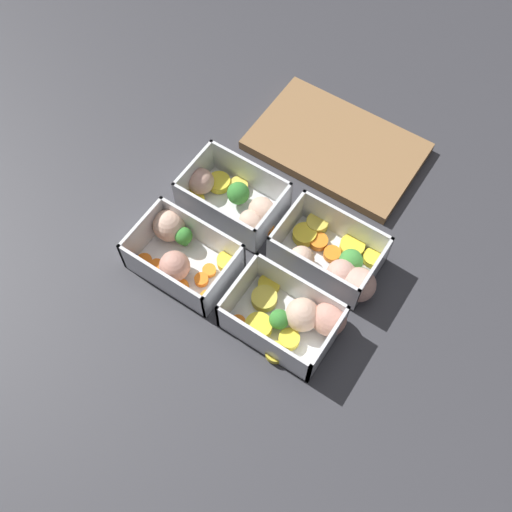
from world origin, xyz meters
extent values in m
plane|color=#38383D|center=(0.00, 0.00, 0.00)|extent=(4.00, 4.00, 0.00)
cube|color=white|center=(-0.09, -0.07, 0.00)|extent=(0.15, 0.10, 0.00)
cube|color=white|center=(-0.09, -0.12, 0.03)|extent=(0.15, 0.01, 0.07)
cube|color=white|center=(-0.09, -0.02, 0.03)|extent=(0.15, 0.01, 0.07)
cube|color=white|center=(-0.16, -0.07, 0.03)|extent=(0.01, 0.10, 0.07)
cube|color=white|center=(-0.01, -0.07, 0.03)|extent=(0.01, 0.10, 0.07)
cylinder|color=#49883F|center=(-0.11, -0.03, 0.01)|extent=(0.01, 0.01, 0.01)
sphere|color=#388433|center=(-0.11, -0.03, 0.03)|extent=(0.03, 0.03, 0.03)
cylinder|color=orange|center=(-0.05, -0.07, 0.01)|extent=(0.03, 0.03, 0.01)
sphere|color=tan|center=(-0.09, -0.08, 0.03)|extent=(0.06, 0.06, 0.05)
cylinder|color=orange|center=(-0.07, -0.10, 0.01)|extent=(0.03, 0.03, 0.01)
cylinder|color=orange|center=(-0.12, -0.09, 0.01)|extent=(0.03, 0.03, 0.01)
cylinder|color=orange|center=(-0.14, -0.10, 0.01)|extent=(0.03, 0.03, 0.01)
cylinder|color=orange|center=(-0.05, -0.05, 0.01)|extent=(0.02, 0.02, 0.01)
cylinder|color=yellow|center=(-0.03, -0.03, 0.01)|extent=(0.05, 0.05, 0.01)
sphere|color=beige|center=(-0.14, -0.03, 0.03)|extent=(0.07, 0.07, 0.05)
cylinder|color=orange|center=(-0.02, -0.09, 0.01)|extent=(0.03, 0.03, 0.01)
cube|color=white|center=(0.09, -0.07, 0.00)|extent=(0.15, 0.10, 0.00)
cube|color=white|center=(0.09, -0.12, 0.03)|extent=(0.15, 0.01, 0.07)
cube|color=white|center=(0.09, -0.02, 0.03)|extent=(0.15, 0.01, 0.07)
cube|color=white|center=(0.01, -0.07, 0.03)|extent=(0.01, 0.10, 0.07)
cube|color=white|center=(0.16, -0.07, 0.03)|extent=(0.01, 0.10, 0.07)
cylinder|color=yellow|center=(0.11, -0.08, 0.01)|extent=(0.04, 0.04, 0.01)
sphere|color=beige|center=(0.11, -0.05, 0.03)|extent=(0.06, 0.06, 0.05)
cylinder|color=orange|center=(0.04, -0.10, 0.01)|extent=(0.03, 0.03, 0.01)
cylinder|color=#DBC647|center=(0.05, -0.05, 0.01)|extent=(0.04, 0.04, 0.02)
sphere|color=tan|center=(0.14, -0.03, 0.03)|extent=(0.06, 0.06, 0.05)
cylinder|color=yellow|center=(0.06, -0.09, 0.01)|extent=(0.06, 0.06, 0.02)
cylinder|color=#49883F|center=(0.09, -0.07, 0.01)|extent=(0.01, 0.01, 0.01)
sphere|color=#388433|center=(0.09, -0.07, 0.03)|extent=(0.03, 0.03, 0.03)
cylinder|color=yellow|center=(0.11, -0.11, 0.01)|extent=(0.04, 0.04, 0.01)
cylinder|color=yellow|center=(0.04, -0.02, 0.01)|extent=(0.04, 0.04, 0.01)
cube|color=white|center=(-0.09, 0.07, 0.00)|extent=(0.15, 0.10, 0.00)
cube|color=white|center=(-0.09, 0.02, 0.03)|extent=(0.15, 0.01, 0.07)
cube|color=white|center=(-0.09, 0.12, 0.03)|extent=(0.15, 0.01, 0.07)
cube|color=white|center=(-0.16, 0.07, 0.03)|extent=(0.01, 0.10, 0.07)
cube|color=white|center=(-0.01, 0.07, 0.03)|extent=(0.01, 0.10, 0.07)
cylinder|color=orange|center=(-0.02, 0.06, 0.01)|extent=(0.04, 0.04, 0.01)
sphere|color=beige|center=(-0.04, 0.07, 0.02)|extent=(0.06, 0.06, 0.04)
sphere|color=#D19E8C|center=(-0.15, 0.06, 0.03)|extent=(0.06, 0.06, 0.04)
sphere|color=beige|center=(-0.04, 0.05, 0.02)|extent=(0.05, 0.05, 0.04)
cylinder|color=#DBC647|center=(-0.10, 0.10, 0.01)|extent=(0.05, 0.05, 0.01)
cylinder|color=yellow|center=(-0.13, 0.09, 0.01)|extent=(0.05, 0.05, 0.01)
cylinder|color=yellow|center=(-0.15, 0.03, 0.01)|extent=(0.05, 0.05, 0.01)
cylinder|color=#49883F|center=(-0.08, 0.08, 0.01)|extent=(0.01, 0.01, 0.01)
sphere|color=#388433|center=(-0.08, 0.08, 0.03)|extent=(0.04, 0.04, 0.04)
cube|color=white|center=(0.09, 0.07, 0.00)|extent=(0.15, 0.10, 0.00)
cube|color=white|center=(0.09, 0.02, 0.03)|extent=(0.15, 0.01, 0.07)
cube|color=white|center=(0.09, 0.12, 0.03)|extent=(0.15, 0.01, 0.07)
cube|color=white|center=(0.01, 0.07, 0.03)|extent=(0.01, 0.10, 0.07)
cube|color=white|center=(0.16, 0.07, 0.03)|extent=(0.01, 0.10, 0.07)
sphere|color=beige|center=(0.06, 0.03, 0.02)|extent=(0.05, 0.05, 0.04)
cylinder|color=#519448|center=(0.12, 0.07, 0.01)|extent=(0.01, 0.01, 0.01)
sphere|color=#42933D|center=(0.12, 0.07, 0.03)|extent=(0.04, 0.04, 0.04)
cylinder|color=orange|center=(0.09, 0.07, 0.01)|extent=(0.04, 0.04, 0.01)
sphere|color=#D19E8C|center=(0.15, 0.04, 0.03)|extent=(0.07, 0.07, 0.05)
cylinder|color=yellow|center=(0.11, 0.10, 0.01)|extent=(0.05, 0.05, 0.02)
cylinder|color=yellow|center=(0.04, 0.08, 0.01)|extent=(0.05, 0.05, 0.02)
cylinder|color=yellow|center=(0.15, 0.10, 0.01)|extent=(0.04, 0.04, 0.01)
sphere|color=#D19E8C|center=(0.12, 0.04, 0.03)|extent=(0.06, 0.06, 0.05)
cylinder|color=orange|center=(0.06, 0.08, 0.01)|extent=(0.03, 0.03, 0.01)
cylinder|color=#DBC647|center=(0.05, 0.11, 0.01)|extent=(0.05, 0.05, 0.02)
cube|color=olive|center=(-0.01, 0.26, 0.01)|extent=(0.28, 0.18, 0.02)
camera|label=1|loc=(0.24, -0.36, 0.82)|focal=42.00mm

